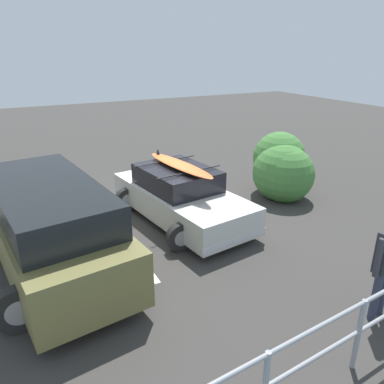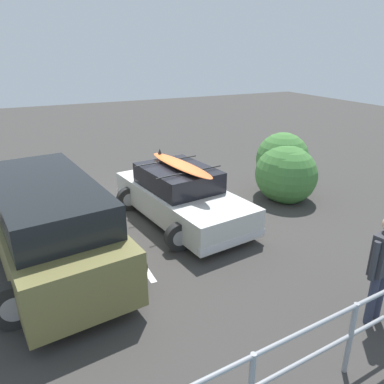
# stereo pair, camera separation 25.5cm
# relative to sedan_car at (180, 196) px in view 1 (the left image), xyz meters

# --- Properties ---
(ground_plane) EXTENTS (44.00, 44.00, 0.02)m
(ground_plane) POSITION_rel_sedan_car_xyz_m (0.24, -0.60, -0.64)
(ground_plane) COLOR #383533
(ground_plane) RESTS_ON ground
(parking_stripe) EXTENTS (0.12, 4.63, 0.00)m
(parking_stripe) POSITION_rel_sedan_car_xyz_m (1.60, 0.04, -0.63)
(parking_stripe) COLOR silver
(parking_stripe) RESTS_ON ground
(sedan_car) EXTENTS (2.72, 4.38, 1.61)m
(sedan_car) POSITION_rel_sedan_car_xyz_m (0.00, 0.00, 0.00)
(sedan_car) COLOR silver
(sedan_car) RESTS_ON ground
(suv_car) EXTENTS (2.96, 5.09, 1.81)m
(suv_car) POSITION_rel_sedan_car_xyz_m (3.20, 0.96, 0.31)
(suv_car) COLOR brown
(suv_car) RESTS_ON ground
(bush_near_left) EXTENTS (1.82, 2.12, 1.91)m
(bush_near_left) POSITION_rel_sedan_car_xyz_m (-3.28, -0.04, 0.20)
(bush_near_left) COLOR brown
(bush_near_left) RESTS_ON ground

